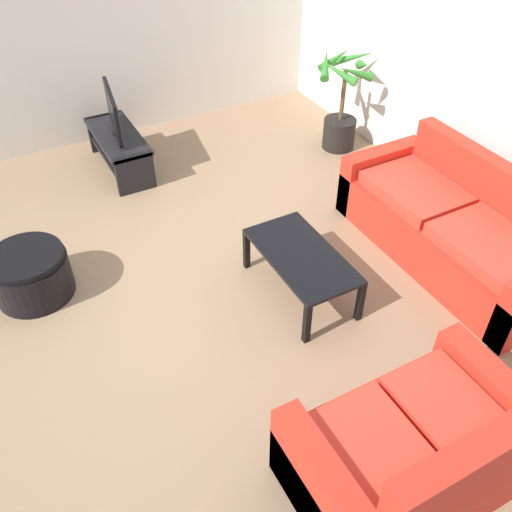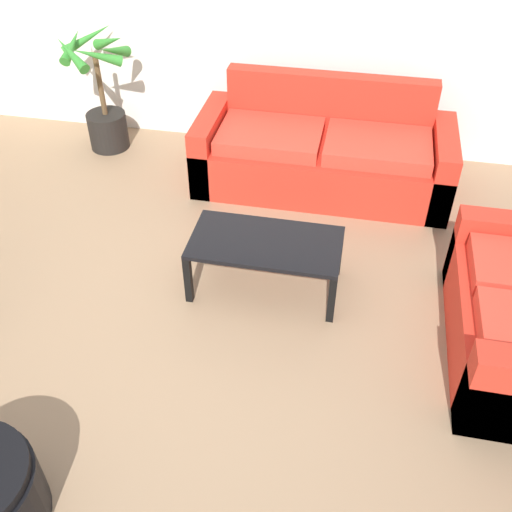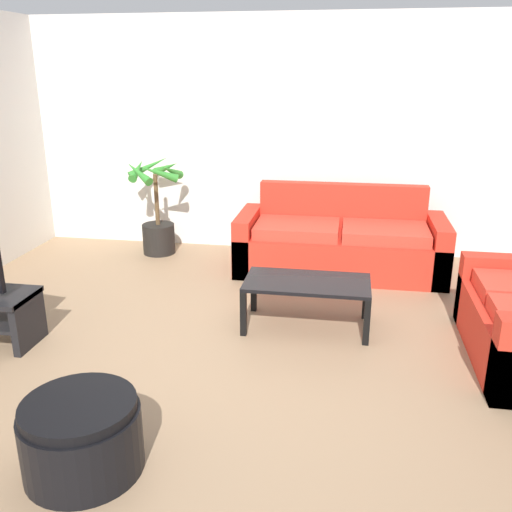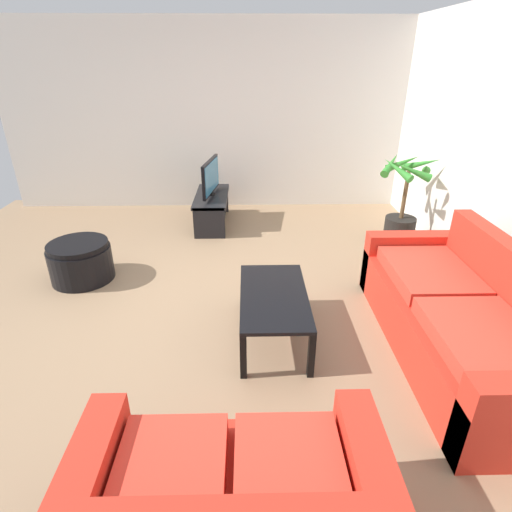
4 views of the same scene
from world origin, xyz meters
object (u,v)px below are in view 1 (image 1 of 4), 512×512
at_px(couch_main, 453,229).
at_px(tv_stand, 119,146).
at_px(coffee_table, 301,259).
at_px(potted_palm, 341,111).
at_px(ottoman, 31,274).
at_px(tv, 113,112).
at_px(couch_loveseat, 414,453).

distance_m(couch_main, tv_stand, 3.62).
xyz_separation_m(coffee_table, potted_palm, (-1.91, 1.72, 0.09)).
bearing_deg(ottoman, tv, 141.19).
height_order(tv_stand, coffee_table, tv_stand).
bearing_deg(potted_palm, tv, -107.14).
relative_size(tv_stand, tv, 1.38).
relative_size(coffee_table, potted_palm, 0.92).
bearing_deg(ottoman, coffee_table, 62.03).
xyz_separation_m(couch_main, ottoman, (-1.30, -3.45, -0.09)).
relative_size(couch_loveseat, tv, 1.80).
bearing_deg(ottoman, tv_stand, 141.27).
height_order(tv_stand, tv, tv).
distance_m(couch_loveseat, potted_palm, 4.20).
relative_size(potted_palm, ottoman, 1.75).
bearing_deg(coffee_table, tv, -165.02).
xyz_separation_m(tv_stand, ottoman, (1.60, -1.28, -0.07)).
distance_m(couch_main, coffee_table, 1.48).
xyz_separation_m(potted_palm, ottoman, (0.85, -3.72, -0.25)).
distance_m(couch_main, potted_palm, 2.17).
xyz_separation_m(couch_main, couch_loveseat, (1.52, -1.76, -0.01)).
bearing_deg(ottoman, couch_loveseat, 31.02).
distance_m(tv_stand, potted_palm, 2.55).
height_order(couch_loveseat, ottoman, couch_loveseat).
distance_m(tv_stand, tv, 0.41).
bearing_deg(tv_stand, ottoman, -38.73).
height_order(couch_main, ottoman, couch_main).
height_order(tv_stand, potted_palm, potted_palm).
height_order(couch_main, tv, tv).
bearing_deg(potted_palm, coffee_table, -41.94).
distance_m(couch_main, ottoman, 3.69).
height_order(couch_main, coffee_table, couch_main).
distance_m(tv, ottoman, 2.11).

